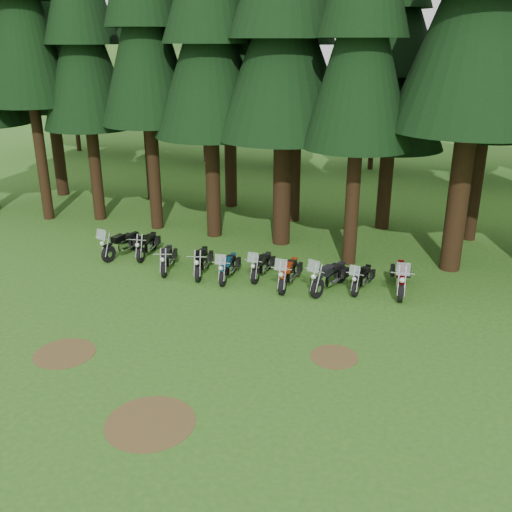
{
  "coord_description": "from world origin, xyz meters",
  "views": [
    {
      "loc": [
        7.26,
        -13.83,
        8.65
      ],
      "look_at": [
        0.46,
        5.0,
        1.0
      ],
      "focal_mm": 40.0,
      "sensor_mm": 36.0,
      "label": 1
    }
  ],
  "objects_px": {
    "motorcycle_1": "(147,245)",
    "motorcycle_4": "(228,267)",
    "motorcycle_5": "(262,266)",
    "motorcycle_7": "(329,277)",
    "motorcycle_9": "(401,278)",
    "motorcycle_6": "(288,274)",
    "motorcycle_8": "(362,279)",
    "motorcycle_2": "(167,259)",
    "motorcycle_0": "(122,245)",
    "motorcycle_3": "(202,262)"
  },
  "relations": [
    {
      "from": "motorcycle_8",
      "to": "motorcycle_5",
      "type": "bearing_deg",
      "value": -171.12
    },
    {
      "from": "motorcycle_3",
      "to": "motorcycle_7",
      "type": "xyz_separation_m",
      "value": [
        5.06,
        0.12,
        0.03
      ]
    },
    {
      "from": "motorcycle_0",
      "to": "motorcycle_7",
      "type": "distance_m",
      "value": 9.07
    },
    {
      "from": "motorcycle_1",
      "to": "motorcycle_9",
      "type": "bearing_deg",
      "value": -10.83
    },
    {
      "from": "motorcycle_4",
      "to": "motorcycle_9",
      "type": "bearing_deg",
      "value": 1.3
    },
    {
      "from": "motorcycle_5",
      "to": "motorcycle_7",
      "type": "xyz_separation_m",
      "value": [
        2.74,
        -0.37,
        0.06
      ]
    },
    {
      "from": "motorcycle_6",
      "to": "motorcycle_8",
      "type": "height_order",
      "value": "motorcycle_6"
    },
    {
      "from": "motorcycle_4",
      "to": "motorcycle_9",
      "type": "xyz_separation_m",
      "value": [
        6.36,
        0.98,
        0.07
      ]
    },
    {
      "from": "motorcycle_7",
      "to": "motorcycle_0",
      "type": "bearing_deg",
      "value": -166.0
    },
    {
      "from": "motorcycle_1",
      "to": "motorcycle_4",
      "type": "xyz_separation_m",
      "value": [
        4.17,
        -1.12,
        -0.01
      ]
    },
    {
      "from": "motorcycle_3",
      "to": "motorcycle_9",
      "type": "xyz_separation_m",
      "value": [
        7.53,
        0.86,
        0.05
      ]
    },
    {
      "from": "motorcycle_5",
      "to": "motorcycle_4",
      "type": "bearing_deg",
      "value": -152.0
    },
    {
      "from": "motorcycle_6",
      "to": "motorcycle_8",
      "type": "distance_m",
      "value": 2.69
    },
    {
      "from": "motorcycle_6",
      "to": "motorcycle_1",
      "type": "bearing_deg",
      "value": 168.9
    },
    {
      "from": "motorcycle_5",
      "to": "motorcycle_6",
      "type": "xyz_separation_m",
      "value": [
        1.23,
        -0.52,
        0.05
      ]
    },
    {
      "from": "motorcycle_1",
      "to": "motorcycle_8",
      "type": "distance_m",
      "value": 9.19
    },
    {
      "from": "motorcycle_1",
      "to": "motorcycle_5",
      "type": "distance_m",
      "value": 5.35
    },
    {
      "from": "motorcycle_1",
      "to": "motorcycle_5",
      "type": "bearing_deg",
      "value": -15.47
    },
    {
      "from": "motorcycle_1",
      "to": "motorcycle_4",
      "type": "relative_size",
      "value": 1.02
    },
    {
      "from": "motorcycle_4",
      "to": "motorcycle_7",
      "type": "bearing_deg",
      "value": -3.83
    },
    {
      "from": "motorcycle_7",
      "to": "motorcycle_9",
      "type": "relative_size",
      "value": 0.95
    },
    {
      "from": "motorcycle_5",
      "to": "motorcycle_6",
      "type": "bearing_deg",
      "value": -22.86
    },
    {
      "from": "motorcycle_7",
      "to": "motorcycle_8",
      "type": "relative_size",
      "value": 1.17
    },
    {
      "from": "motorcycle_1",
      "to": "motorcycle_2",
      "type": "relative_size",
      "value": 1.07
    },
    {
      "from": "motorcycle_4",
      "to": "motorcycle_3",
      "type": "bearing_deg",
      "value": 166.69
    },
    {
      "from": "motorcycle_3",
      "to": "motorcycle_9",
      "type": "distance_m",
      "value": 7.58
    },
    {
      "from": "motorcycle_0",
      "to": "motorcycle_6",
      "type": "distance_m",
      "value": 7.58
    },
    {
      "from": "motorcycle_8",
      "to": "motorcycle_0",
      "type": "bearing_deg",
      "value": -172.66
    },
    {
      "from": "motorcycle_2",
      "to": "motorcycle_6",
      "type": "height_order",
      "value": "motorcycle_6"
    },
    {
      "from": "motorcycle_5",
      "to": "motorcycle_8",
      "type": "relative_size",
      "value": 1.04
    },
    {
      "from": "motorcycle_3",
      "to": "motorcycle_5",
      "type": "bearing_deg",
      "value": -3.64
    },
    {
      "from": "motorcycle_5",
      "to": "motorcycle_1",
      "type": "bearing_deg",
      "value": 174.47
    },
    {
      "from": "motorcycle_7",
      "to": "motorcycle_8",
      "type": "distance_m",
      "value": 1.21
    },
    {
      "from": "motorcycle_2",
      "to": "motorcycle_6",
      "type": "distance_m",
      "value": 5.01
    },
    {
      "from": "motorcycle_6",
      "to": "motorcycle_7",
      "type": "bearing_deg",
      "value": 3.28
    },
    {
      "from": "motorcycle_0",
      "to": "motorcycle_2",
      "type": "distance_m",
      "value": 2.64
    },
    {
      "from": "motorcycle_8",
      "to": "motorcycle_2",
      "type": "bearing_deg",
      "value": -167.2
    },
    {
      "from": "motorcycle_0",
      "to": "motorcycle_9",
      "type": "distance_m",
      "value": 11.53
    },
    {
      "from": "motorcycle_7",
      "to": "motorcycle_6",
      "type": "bearing_deg",
      "value": -157.4
    },
    {
      "from": "motorcycle_2",
      "to": "motorcycle_7",
      "type": "distance_m",
      "value": 6.53
    },
    {
      "from": "motorcycle_9",
      "to": "motorcycle_8",
      "type": "bearing_deg",
      "value": -176.07
    },
    {
      "from": "motorcycle_4",
      "to": "motorcycle_7",
      "type": "xyz_separation_m",
      "value": [
        3.89,
        0.24,
        0.05
      ]
    },
    {
      "from": "motorcycle_4",
      "to": "motorcycle_5",
      "type": "relative_size",
      "value": 1.02
    },
    {
      "from": "motorcycle_1",
      "to": "motorcycle_5",
      "type": "height_order",
      "value": "motorcycle_5"
    },
    {
      "from": "motorcycle_4",
      "to": "motorcycle_8",
      "type": "relative_size",
      "value": 1.06
    },
    {
      "from": "motorcycle_9",
      "to": "motorcycle_6",
      "type": "bearing_deg",
      "value": -174.73
    },
    {
      "from": "motorcycle_3",
      "to": "motorcycle_4",
      "type": "bearing_deg",
      "value": -21.57
    },
    {
      "from": "motorcycle_5",
      "to": "motorcycle_0",
      "type": "bearing_deg",
      "value": 178.84
    },
    {
      "from": "motorcycle_5",
      "to": "motorcycle_6",
      "type": "relative_size",
      "value": 0.9
    },
    {
      "from": "motorcycle_8",
      "to": "motorcycle_4",
      "type": "bearing_deg",
      "value": -164.46
    }
  ]
}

